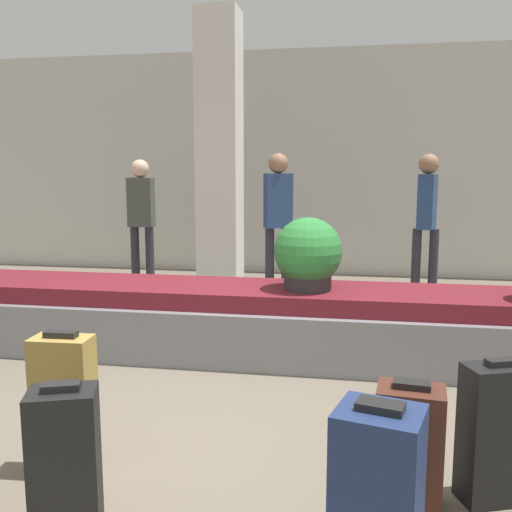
{
  "coord_description": "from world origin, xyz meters",
  "views": [
    {
      "loc": [
        0.78,
        -2.88,
        1.5
      ],
      "look_at": [
        0.0,
        1.59,
        0.82
      ],
      "focal_mm": 40.0,
      "sensor_mm": 36.0,
      "label": 1
    }
  ],
  "objects_px": {
    "suitcase_4": "(377,493)",
    "traveler_2": "(278,211)",
    "pillar": "(220,162)",
    "suitcase_0": "(65,470)",
    "suitcase_3": "(409,448)",
    "suitcase_1": "(64,406)",
    "potted_plant_1": "(308,255)",
    "traveler_0": "(427,212)",
    "traveler_1": "(141,212)",
    "suitcase_2": "(505,432)"
  },
  "relations": [
    {
      "from": "suitcase_4",
      "to": "traveler_2",
      "type": "distance_m",
      "value": 4.98
    },
    {
      "from": "pillar",
      "to": "suitcase_4",
      "type": "bearing_deg",
      "value": -69.13
    },
    {
      "from": "suitcase_0",
      "to": "suitcase_3",
      "type": "distance_m",
      "value": 1.46
    },
    {
      "from": "suitcase_1",
      "to": "potted_plant_1",
      "type": "xyz_separation_m",
      "value": [
        1.03,
        1.97,
        0.49
      ]
    },
    {
      "from": "suitcase_0",
      "to": "traveler_2",
      "type": "bearing_deg",
      "value": 68.44
    },
    {
      "from": "traveler_0",
      "to": "traveler_1",
      "type": "distance_m",
      "value": 3.55
    },
    {
      "from": "pillar",
      "to": "suitcase_3",
      "type": "height_order",
      "value": "pillar"
    },
    {
      "from": "suitcase_4",
      "to": "traveler_0",
      "type": "distance_m",
      "value": 5.11
    },
    {
      "from": "potted_plant_1",
      "to": "traveler_2",
      "type": "distance_m",
      "value": 2.45
    },
    {
      "from": "traveler_2",
      "to": "pillar",
      "type": "bearing_deg",
      "value": 23.67
    },
    {
      "from": "suitcase_1",
      "to": "suitcase_4",
      "type": "bearing_deg",
      "value": -20.11
    },
    {
      "from": "traveler_2",
      "to": "suitcase_4",
      "type": "bearing_deg",
      "value": 77.12
    },
    {
      "from": "suitcase_3",
      "to": "traveler_2",
      "type": "xyz_separation_m",
      "value": [
        -1.19,
        4.35,
        0.74
      ]
    },
    {
      "from": "suitcase_1",
      "to": "traveler_2",
      "type": "relative_size",
      "value": 0.43
    },
    {
      "from": "suitcase_2",
      "to": "traveler_0",
      "type": "xyz_separation_m",
      "value": [
        0.14,
        4.41,
        0.69
      ]
    },
    {
      "from": "pillar",
      "to": "potted_plant_1",
      "type": "height_order",
      "value": "pillar"
    },
    {
      "from": "suitcase_4",
      "to": "potted_plant_1",
      "type": "relative_size",
      "value": 1.19
    },
    {
      "from": "suitcase_0",
      "to": "suitcase_4",
      "type": "distance_m",
      "value": 1.21
    },
    {
      "from": "potted_plant_1",
      "to": "suitcase_4",
      "type": "bearing_deg",
      "value": -79.13
    },
    {
      "from": "traveler_2",
      "to": "suitcase_0",
      "type": "bearing_deg",
      "value": 63.0
    },
    {
      "from": "traveler_1",
      "to": "traveler_0",
      "type": "bearing_deg",
      "value": 179.98
    },
    {
      "from": "suitcase_2",
      "to": "suitcase_3",
      "type": "height_order",
      "value": "suitcase_2"
    },
    {
      "from": "suitcase_1",
      "to": "suitcase_2",
      "type": "distance_m",
      "value": 2.09
    },
    {
      "from": "potted_plant_1",
      "to": "traveler_2",
      "type": "height_order",
      "value": "traveler_2"
    },
    {
      "from": "traveler_1",
      "to": "suitcase_1",
      "type": "bearing_deg",
      "value": 105.62
    },
    {
      "from": "traveler_0",
      "to": "traveler_2",
      "type": "height_order",
      "value": "traveler_2"
    },
    {
      "from": "suitcase_0",
      "to": "traveler_1",
      "type": "height_order",
      "value": "traveler_1"
    },
    {
      "from": "suitcase_0",
      "to": "suitcase_3",
      "type": "height_order",
      "value": "suitcase_0"
    },
    {
      "from": "suitcase_0",
      "to": "traveler_2",
      "type": "relative_size",
      "value": 0.41
    },
    {
      "from": "suitcase_2",
      "to": "suitcase_4",
      "type": "bearing_deg",
      "value": -153.99
    },
    {
      "from": "traveler_2",
      "to": "potted_plant_1",
      "type": "bearing_deg",
      "value": 78.34
    },
    {
      "from": "potted_plant_1",
      "to": "traveler_1",
      "type": "xyz_separation_m",
      "value": [
        -2.36,
        2.52,
        0.13
      ]
    },
    {
      "from": "potted_plant_1",
      "to": "traveler_1",
      "type": "distance_m",
      "value": 3.46
    },
    {
      "from": "suitcase_4",
      "to": "traveler_2",
      "type": "bearing_deg",
      "value": 116.84
    },
    {
      "from": "suitcase_0",
      "to": "suitcase_2",
      "type": "distance_m",
      "value": 1.91
    },
    {
      "from": "pillar",
      "to": "suitcase_0",
      "type": "bearing_deg",
      "value": -84.78
    },
    {
      "from": "suitcase_2",
      "to": "suitcase_3",
      "type": "distance_m",
      "value": 0.46
    },
    {
      "from": "suitcase_2",
      "to": "suitcase_3",
      "type": "bearing_deg",
      "value": 178.02
    },
    {
      "from": "potted_plant_1",
      "to": "suitcase_1",
      "type": "bearing_deg",
      "value": -117.59
    },
    {
      "from": "suitcase_3",
      "to": "traveler_1",
      "type": "bearing_deg",
      "value": 130.04
    },
    {
      "from": "traveler_0",
      "to": "suitcase_1",
      "type": "bearing_deg",
      "value": -9.51
    },
    {
      "from": "suitcase_2",
      "to": "traveler_1",
      "type": "distance_m",
      "value": 5.57
    },
    {
      "from": "traveler_1",
      "to": "potted_plant_1",
      "type": "bearing_deg",
      "value": 132.18
    },
    {
      "from": "suitcase_1",
      "to": "traveler_1",
      "type": "distance_m",
      "value": 4.73
    },
    {
      "from": "suitcase_0",
      "to": "suitcase_2",
      "type": "height_order",
      "value": "suitcase_0"
    },
    {
      "from": "traveler_1",
      "to": "pillar",
      "type": "bearing_deg",
      "value": 146.73
    },
    {
      "from": "suitcase_0",
      "to": "suitcase_3",
      "type": "relative_size",
      "value": 1.18
    },
    {
      "from": "pillar",
      "to": "potted_plant_1",
      "type": "distance_m",
      "value": 2.21
    },
    {
      "from": "traveler_1",
      "to": "traveler_2",
      "type": "height_order",
      "value": "traveler_2"
    },
    {
      "from": "pillar",
      "to": "traveler_0",
      "type": "height_order",
      "value": "pillar"
    }
  ]
}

